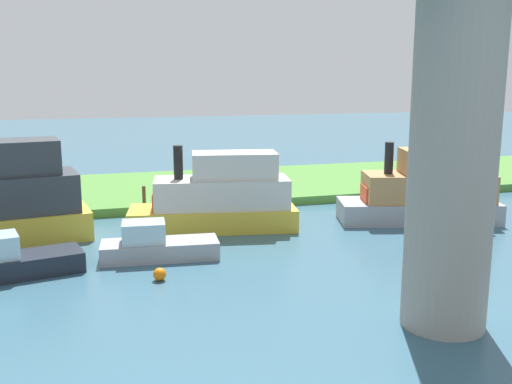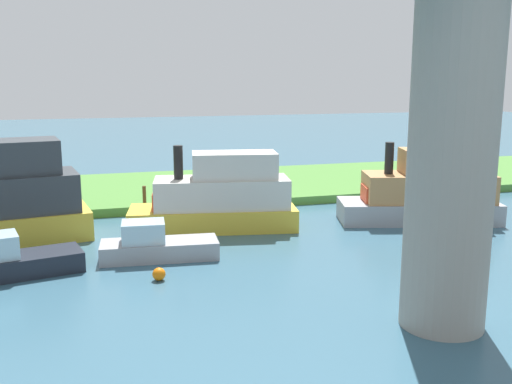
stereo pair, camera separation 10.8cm
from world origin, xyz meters
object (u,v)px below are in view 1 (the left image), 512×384
person_on_bank (219,186)px  skiff_small (8,262)px  pontoon_yellow (218,198)px  marker_buoy (160,274)px  houseboat_blue (424,192)px  bridge_pylon (453,153)px  mooring_post (144,195)px  motorboat_red (156,245)px

person_on_bank → skiff_small: person_on_bank is taller
pontoon_yellow → marker_buoy: pontoon_yellow is taller
houseboat_blue → pontoon_yellow: size_ratio=1.00×
pontoon_yellow → marker_buoy: size_ratio=17.34×
bridge_pylon → marker_buoy: bearing=-39.0°
pontoon_yellow → marker_buoy: (3.83, 6.85, -1.32)m
mooring_post → houseboat_blue: size_ratio=0.12×
mooring_post → houseboat_blue: (-14.04, 6.04, 0.54)m
skiff_small → houseboat_blue: 20.40m
bridge_pylon → person_on_bank: bridge_pylon is taller
houseboat_blue → marker_buoy: (14.60, 5.31, -1.31)m
bridge_pylon → motorboat_red: size_ratio=2.14×
bridge_pylon → pontoon_yellow: size_ratio=1.24×
mooring_post → skiff_small: size_ratio=0.19×
houseboat_blue → marker_buoy: 15.59m
person_on_bank → mooring_post: (4.44, 0.66, -0.18)m
bridge_pylon → houseboat_blue: size_ratio=1.24×
bridge_pylon → skiff_small: bridge_pylon is taller
houseboat_blue → bridge_pylon: bearing=60.4°
mooring_post → pontoon_yellow: bearing=126.0°
pontoon_yellow → marker_buoy: bearing=60.8°
bridge_pylon → marker_buoy: 11.43m
person_on_bank → bridge_pylon: bearing=99.0°
skiff_small → pontoon_yellow: size_ratio=0.62×
marker_buoy → mooring_post: bearing=-92.8°
mooring_post → skiff_small: 11.12m
person_on_bank → pontoon_yellow: (1.17, 5.16, 0.37)m
skiff_small → houseboat_blue: (-20.11, -3.26, 0.95)m
mooring_post → pontoon_yellow: (-3.27, 4.50, 0.55)m
mooring_post → skiff_small: bearing=56.8°
marker_buoy → skiff_small: bearing=-20.4°
mooring_post → motorboat_red: 8.61m
motorboat_red → bridge_pylon: bearing=130.1°
person_on_bank → pontoon_yellow: 5.31m
skiff_small → marker_buoy: size_ratio=10.81×
pontoon_yellow → motorboat_red: size_ratio=1.73×
skiff_small → pontoon_yellow: 10.55m
houseboat_blue → motorboat_red: houseboat_blue is taller
bridge_pylon → pontoon_yellow: bridge_pylon is taller
person_on_bank → skiff_small: bearing=43.4°
marker_buoy → pontoon_yellow: bearing=-119.2°
motorboat_red → mooring_post: bearing=-92.4°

